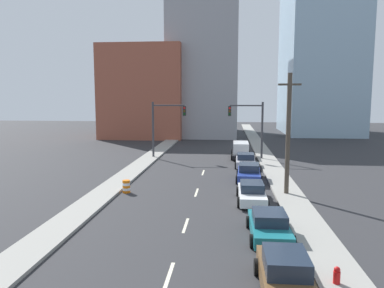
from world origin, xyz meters
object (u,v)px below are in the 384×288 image
(traffic_signal_left, at_px, (162,122))
(sedan_teal, at_px, (269,226))
(traffic_barrel, at_px, (126,186))
(sedan_white, at_px, (252,193))
(traffic_signal_right, at_px, (253,123))
(sedan_blue, at_px, (249,173))
(sedan_silver, at_px, (246,161))
(box_truck_black, at_px, (241,150))
(fire_hydrant, at_px, (337,277))
(sedan_brown, at_px, (285,276))
(utility_pole_right_mid, at_px, (288,134))

(traffic_signal_left, height_order, sedan_teal, traffic_signal_left)
(traffic_barrel, xyz_separation_m, sedan_white, (9.16, -1.58, 0.16))
(traffic_signal_right, height_order, sedan_blue, traffic_signal_right)
(sedan_silver, xyz_separation_m, box_truck_black, (-0.31, 5.49, 0.26))
(traffic_signal_right, height_order, sedan_teal, traffic_signal_right)
(fire_hydrant, bearing_deg, box_truck_black, 94.97)
(sedan_brown, distance_m, sedan_teal, 5.53)
(utility_pole_right_mid, xyz_separation_m, sedan_blue, (-2.43, 4.63, -3.83))
(sedan_brown, distance_m, box_truck_black, 30.43)
(sedan_white, xyz_separation_m, sedan_silver, (0.17, 12.93, -0.00))
(utility_pole_right_mid, distance_m, sedan_teal, 9.49)
(traffic_signal_left, relative_size, sedan_white, 1.42)
(sedan_teal, xyz_separation_m, sedan_blue, (-0.31, 13.03, 0.05))
(sedan_white, bearing_deg, sedan_brown, -87.63)
(sedan_brown, relative_size, sedan_silver, 1.07)
(utility_pole_right_mid, relative_size, traffic_barrel, 9.23)
(sedan_blue, bearing_deg, sedan_white, -88.67)
(sedan_teal, bearing_deg, sedan_silver, 90.12)
(utility_pole_right_mid, height_order, sedan_teal, utility_pole_right_mid)
(fire_hydrant, relative_size, sedan_silver, 0.20)
(box_truck_black, bearing_deg, fire_hydrant, -84.25)
(fire_hydrant, height_order, sedan_white, sedan_white)
(sedan_silver, height_order, box_truck_black, box_truck_black)
(utility_pole_right_mid, height_order, fire_hydrant, utility_pole_right_mid)
(traffic_signal_left, relative_size, sedan_teal, 1.47)
(traffic_signal_left, height_order, sedan_white, traffic_signal_left)
(sedan_teal, relative_size, sedan_blue, 0.93)
(sedan_white, bearing_deg, sedan_silver, 89.39)
(traffic_barrel, bearing_deg, sedan_white, -9.78)
(sedan_blue, bearing_deg, fire_hydrant, -79.94)
(traffic_barrel, bearing_deg, sedan_silver, 50.61)
(sedan_blue, distance_m, box_truck_black, 11.87)
(utility_pole_right_mid, xyz_separation_m, sedan_silver, (-2.44, 11.01, -3.87))
(traffic_signal_right, bearing_deg, box_truck_black, 141.01)
(utility_pole_right_mid, relative_size, fire_hydrant, 10.48)
(sedan_white, relative_size, box_truck_black, 0.78)
(traffic_signal_left, bearing_deg, sedan_silver, -25.50)
(traffic_signal_left, distance_m, traffic_barrel, 16.26)
(traffic_signal_right, height_order, traffic_barrel, traffic_signal_right)
(fire_hydrant, bearing_deg, traffic_signal_left, 112.08)
(traffic_signal_left, bearing_deg, traffic_signal_right, 0.00)
(sedan_blue, bearing_deg, traffic_barrel, -149.08)
(traffic_barrel, bearing_deg, utility_pole_right_mid, 1.70)
(box_truck_black, bearing_deg, traffic_signal_left, -172.86)
(sedan_silver, bearing_deg, sedan_teal, -87.72)
(box_truck_black, bearing_deg, sedan_white, -88.78)
(traffic_signal_right, bearing_deg, sedan_teal, -91.52)
(traffic_signal_right, xyz_separation_m, sedan_white, (-1.11, -17.41, -3.55))
(traffic_signal_right, relative_size, sedan_teal, 1.47)
(utility_pole_right_mid, distance_m, sedan_white, 5.05)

